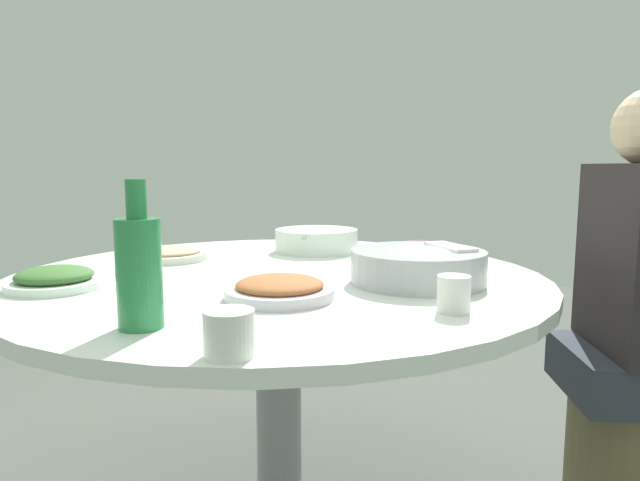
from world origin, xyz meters
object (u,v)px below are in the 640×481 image
at_px(dish_greens, 55,279).
at_px(dish_eggplant, 420,249).
at_px(stool_for_diner_left, 627,481).
at_px(tea_cup_near, 229,333).
at_px(soup_bowl, 316,241).
at_px(dish_stirfry, 280,289).
at_px(dish_noodles, 169,254).
at_px(rice_bowl, 418,266).
at_px(round_dining_table, 278,315).
at_px(tea_cup_far, 454,294).
at_px(green_bottle, 139,269).

distance_m(dish_greens, dish_eggplant, 1.02).
bearing_deg(stool_for_diner_left, dish_eggplant, 85.37).
height_order(tea_cup_near, stool_for_diner_left, tea_cup_near).
relative_size(soup_bowl, dish_stirfry, 1.23).
bearing_deg(dish_noodles, stool_for_diner_left, -70.73).
height_order(rice_bowl, soup_bowl, rice_bowl).
bearing_deg(round_dining_table, dish_greens, 141.70).
bearing_deg(dish_noodles, soup_bowl, -38.09).
distance_m(rice_bowl, tea_cup_near, 0.63).
xyz_separation_m(rice_bowl, dish_stirfry, (-0.30, 0.18, -0.02)).
distance_m(soup_bowl, tea_cup_far, 0.80).
height_order(soup_bowl, dish_stirfry, soup_bowl).
bearing_deg(round_dining_table, tea_cup_near, -149.65).
xyz_separation_m(dish_noodles, green_bottle, (-0.52, -0.50, 0.09)).
bearing_deg(dish_greens, dish_eggplant, -30.28).
bearing_deg(tea_cup_near, round_dining_table, 30.35).
relative_size(dish_greens, tea_cup_far, 3.01).
distance_m(round_dining_table, soup_bowl, 0.42).
height_order(round_dining_table, dish_greens, dish_greens).
relative_size(tea_cup_near, tea_cup_far, 1.06).
xyz_separation_m(dish_stirfry, dish_noodles, (0.22, 0.57, -0.00)).
relative_size(dish_stirfry, dish_greens, 1.09).
xyz_separation_m(dish_noodles, dish_eggplant, (0.47, -0.60, 0.00)).
height_order(dish_noodles, dish_greens, dish_greens).
bearing_deg(dish_greens, tea_cup_far, -71.37).
relative_size(tea_cup_near, stool_for_diner_left, 0.16).
distance_m(round_dining_table, stool_for_diner_left, 1.00).
bearing_deg(tea_cup_near, dish_stirfry, 24.71).
xyz_separation_m(round_dining_table, tea_cup_near, (-0.54, -0.32, 0.14)).
bearing_deg(tea_cup_far, dish_stirfry, 104.25).
height_order(dish_stirfry, tea_cup_near, tea_cup_near).
bearing_deg(dish_greens, green_bottle, -104.07).
bearing_deg(dish_stirfry, tea_cup_near, -155.29).
bearing_deg(dish_eggplant, dish_greens, 149.72).
bearing_deg(round_dining_table, dish_stirfry, -142.18).
xyz_separation_m(round_dining_table, dish_eggplant, (0.48, -0.19, 0.13)).
bearing_deg(green_bottle, rice_bowl, -23.13).
bearing_deg(rice_bowl, tea_cup_near, 177.09).
bearing_deg(dish_noodles, round_dining_table, -91.08).
bearing_deg(tea_cup_far, stool_for_diner_left, -27.44).
height_order(round_dining_table, rice_bowl, rice_bowl).
height_order(green_bottle, stool_for_diner_left, green_bottle).
height_order(rice_bowl, dish_noodles, rice_bowl).
bearing_deg(dish_noodles, dish_stirfry, -111.26).
distance_m(dish_eggplant, tea_cup_near, 1.02).
height_order(dish_noodles, tea_cup_near, tea_cup_near).
relative_size(dish_eggplant, tea_cup_far, 3.19).
distance_m(round_dining_table, tea_cup_far, 0.54).
bearing_deg(dish_stirfry, stool_for_diner_left, -44.49).
height_order(soup_bowl, tea_cup_near, soup_bowl).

